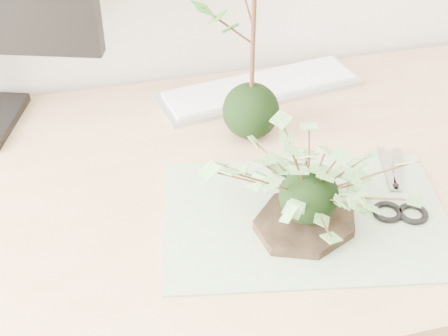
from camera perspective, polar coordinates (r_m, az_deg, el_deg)
The scene contains 6 objects.
desk at distance 1.08m, azimuth 2.41°, elevation -4.46°, with size 1.60×0.70×0.74m.
cutting_mat at distance 0.96m, azimuth 7.43°, elevation -4.46°, with size 0.43×0.29×0.00m, color gray.
stone_dish at distance 0.94m, azimuth 7.49°, elevation -4.86°, with size 0.17×0.17×0.01m, color black.
ivy_kokedama at distance 0.88m, azimuth 7.96°, elevation -0.48°, with size 0.31×0.31×0.17m.
keyboard at distance 1.25m, azimuth 3.33°, elevation 7.33°, with size 0.42×0.18×0.02m.
scissors at distance 1.01m, azimuth 16.16°, elevation -2.98°, with size 0.10×0.20×0.01m.
Camera 1 is at (-0.17, 0.46, 1.38)m, focal length 50.00 mm.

